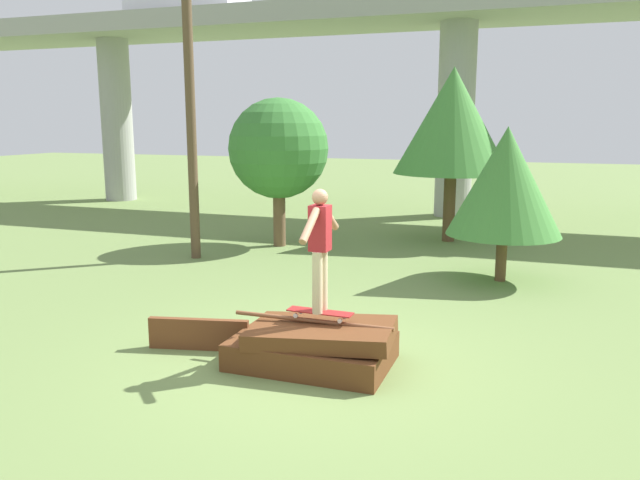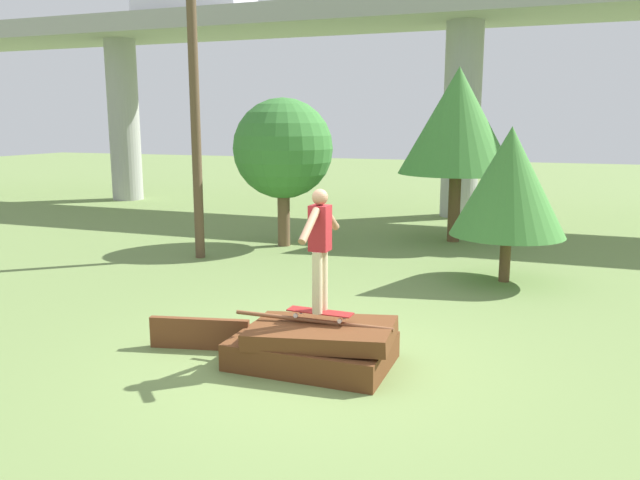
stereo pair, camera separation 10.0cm
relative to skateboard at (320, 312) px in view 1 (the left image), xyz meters
The scene contains 11 objects.
ground_plane 0.64m from the skateboard, 154.24° to the right, with size 80.00×80.00×0.00m, color olive.
scrap_pile 0.40m from the skateboard, 127.20° to the right, with size 2.01×1.24×0.56m.
scrap_plank_loose 1.67m from the skateboard, behind, with size 1.28×0.37×0.40m.
skateboard is the anchor object (origin of this frame).
skater 0.84m from the skateboard, 14.04° to the left, with size 0.23×1.11×1.45m.
highway_overpass 13.46m from the skateboard, 90.39° to the left, with size 44.00×3.44×6.32m.
car_on_overpass_mid 17.29m from the skateboard, 125.84° to the left, with size 3.99×1.82×1.52m.
utility_pole 7.36m from the skateboard, 133.39° to the left, with size 1.30×0.20×8.10m.
tree_behind_left 5.27m from the skateboard, 69.47° to the left, with size 2.03×2.03×2.78m.
tree_behind_right 8.67m from the skateboard, 87.46° to the left, with size 2.73×2.73×4.11m.
tree_mid_back 7.43m from the skateboard, 116.70° to the left, with size 2.27×2.27×3.39m.
Camera 1 is at (2.42, -6.65, 2.86)m, focal length 35.00 mm.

